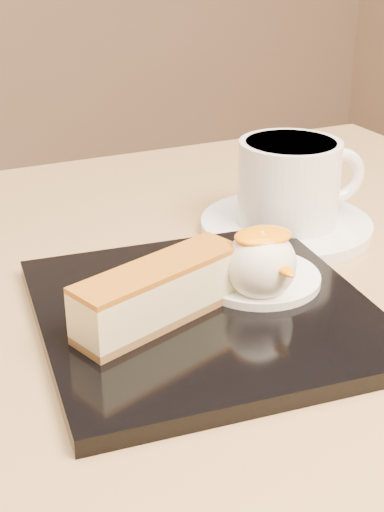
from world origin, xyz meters
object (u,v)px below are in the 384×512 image
dessert_plate (204,312)px  ice_cream_scoop (261,264)px  saucer (286,225)px  coffee_cup (291,180)px  cheesecake (159,293)px  table (220,504)px

dessert_plate → ice_cream_scoop: bearing=-7.1°
saucer → coffee_cup: 0.04m
dessert_plate → cheesecake: 0.04m
dessert_plate → coffee_cup: (0.13, 0.11, 0.04)m
cheesecake → coffee_cup: 0.21m
ice_cream_scoop → coffee_cup: 0.15m
ice_cream_scoop → saucer: ice_cream_scoop is taller
table → cheesecake: (-0.04, 0.01, 0.19)m
table → dessert_plate: bearing=110.4°
cheesecake → ice_cream_scoop: ice_cream_scoop is taller
ice_cream_scoop → table: bearing=-160.4°
ice_cream_scoop → cheesecake: bearing=180.0°
cheesecake → ice_cream_scoop: (0.08, -0.00, 0.00)m
ice_cream_scoop → saucer: (0.09, 0.11, -0.03)m
cheesecake → saucer: 0.20m
cheesecake → coffee_cup: (0.17, 0.11, 0.02)m
cheesecake → saucer: cheesecake is taller
dessert_plate → coffee_cup: coffee_cup is taller
cheesecake → coffee_cup: size_ratio=1.07×
dessert_plate → saucer: bearing=39.5°
table → dessert_plate: 0.16m
dessert_plate → saucer: (0.13, 0.11, -0.00)m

